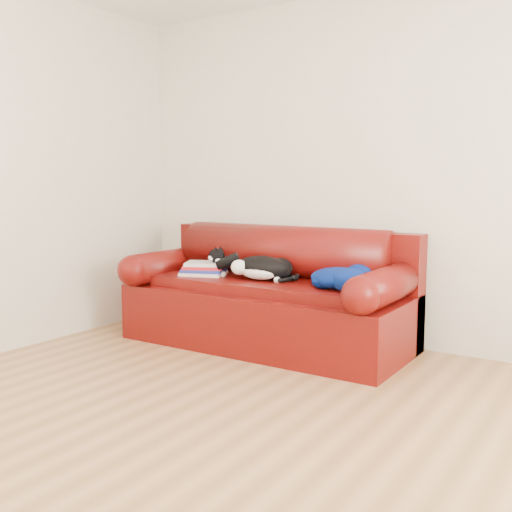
{
  "coord_description": "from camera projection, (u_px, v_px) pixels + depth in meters",
  "views": [
    {
      "loc": [
        1.54,
        -2.21,
        1.21
      ],
      "look_at": [
        -0.77,
        1.35,
        0.68
      ],
      "focal_mm": 42.0,
      "sensor_mm": 36.0,
      "label": 1
    }
  ],
  "objects": [
    {
      "name": "room_shell",
      "position": [
        262.0,
        75.0,
        2.56
      ],
      "size": [
        4.52,
        4.02,
        2.61
      ],
      "color": "beige",
      "rests_on": "ground"
    },
    {
      "name": "sofa_back",
      "position": [
        283.0,
        269.0,
        4.62
      ],
      "size": [
        2.1,
        1.01,
        0.88
      ],
      "color": "#420208",
      "rests_on": "ground"
    },
    {
      "name": "blanket",
      "position": [
        343.0,
        277.0,
        4.04
      ],
      "size": [
        0.56,
        0.57,
        0.16
      ],
      "rotation": [
        0.0,
        0.0,
        -0.42
      ],
      "color": "#020949",
      "rests_on": "sofa_base"
    },
    {
      "name": "ground",
      "position": [
        238.0,
        440.0,
        2.82
      ],
      "size": [
        4.5,
        4.5,
        0.0
      ],
      "primitive_type": "plane",
      "color": "brown",
      "rests_on": "ground"
    },
    {
      "name": "book_stack",
      "position": [
        205.0,
        269.0,
        4.6
      ],
      "size": [
        0.38,
        0.34,
        0.1
      ],
      "rotation": [
        0.0,
        0.0,
        0.4
      ],
      "color": "beige",
      "rests_on": "sofa_base"
    },
    {
      "name": "sofa_base",
      "position": [
        267.0,
        314.0,
        4.45
      ],
      "size": [
        2.1,
        0.9,
        0.5
      ],
      "color": "#420208",
      "rests_on": "ground"
    },
    {
      "name": "cat",
      "position": [
        261.0,
        269.0,
        4.35
      ],
      "size": [
        0.62,
        0.38,
        0.22
      ],
      "rotation": [
        0.0,
        0.0,
        0.4
      ],
      "color": "black",
      "rests_on": "sofa_base"
    }
  ]
}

